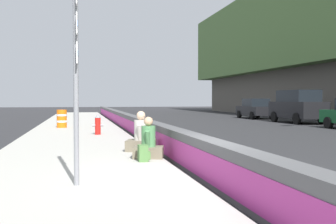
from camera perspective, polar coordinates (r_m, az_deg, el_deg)
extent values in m
plane|color=#2B2B2D|center=(8.03, 6.37, -10.03)|extent=(160.00, 160.00, 0.00)
cube|color=#B5B2A8|center=(7.61, -13.20, -10.20)|extent=(80.00, 4.40, 0.14)
cube|color=#545456|center=(7.96, 6.39, -7.03)|extent=(76.00, 0.44, 0.85)
cube|color=#B2338C|center=(7.89, 4.82, -7.41)|extent=(74.48, 0.01, 0.54)
cylinder|color=gray|center=(7.21, -12.88, 4.10)|extent=(0.09, 0.09, 3.60)
cube|color=white|center=(7.32, -12.78, 11.95)|extent=(0.44, 0.02, 0.36)
cube|color=#1956AD|center=(7.32, -12.67, 11.95)|extent=(0.30, 0.01, 0.10)
cube|color=white|center=(7.24, -12.75, 8.06)|extent=(0.44, 0.02, 0.36)
cube|color=#1956AD|center=(7.24, -12.64, 8.06)|extent=(0.30, 0.01, 0.10)
cylinder|color=red|center=(17.45, -9.89, -1.98)|extent=(0.24, 0.24, 0.72)
cone|color=gray|center=(17.43, -9.90, -0.54)|extent=(0.26, 0.26, 0.16)
cylinder|color=gray|center=(17.46, -9.33, -1.86)|extent=(0.10, 0.12, 0.10)
cylinder|color=gray|center=(17.45, -10.45, -1.87)|extent=(0.10, 0.12, 0.10)
cube|color=#706651|center=(10.46, -2.78, -5.69)|extent=(0.82, 0.90, 0.28)
cylinder|color=#4C8951|center=(10.41, -2.78, -3.45)|extent=(0.36, 0.36, 0.54)
sphere|color=tan|center=(10.38, -2.79, -1.33)|extent=(0.24, 0.24, 0.24)
cylinder|color=#4C8951|center=(10.62, -2.68, -3.64)|extent=(0.30, 0.19, 0.47)
cylinder|color=#4C8951|center=(10.22, -2.88, -3.85)|extent=(0.30, 0.19, 0.47)
cube|color=#706651|center=(11.85, -3.84, -4.74)|extent=(0.92, 1.00, 0.31)
cylinder|color=beige|center=(11.81, -3.84, -2.56)|extent=(0.40, 0.40, 0.59)
sphere|color=beige|center=(11.78, -3.84, -0.50)|extent=(0.26, 0.26, 0.26)
cylinder|color=beige|center=(12.03, -3.68, -2.76)|extent=(0.33, 0.22, 0.52)
cylinder|color=beige|center=(11.60, -4.00, -2.94)|extent=(0.33, 0.22, 0.52)
cube|color=#4C7A3D|center=(9.84, -3.57, -5.82)|extent=(0.32, 0.22, 0.40)
cube|color=#4C7A3D|center=(9.87, -2.76, -6.15)|extent=(0.22, 0.06, 0.20)
cylinder|color=orange|center=(22.14, -14.78, -0.92)|extent=(0.52, 0.52, 0.95)
cylinder|color=white|center=(22.13, -14.79, -0.43)|extent=(0.54, 0.54, 0.10)
cylinder|color=white|center=(22.14, -14.78, -1.29)|extent=(0.54, 0.54, 0.10)
cylinder|color=black|center=(24.41, 21.72, -1.41)|extent=(0.67, 0.24, 0.66)
cube|color=black|center=(29.29, 17.79, 0.32)|extent=(4.80, 1.93, 1.10)
cube|color=black|center=(29.20, 17.91, 2.18)|extent=(3.10, 1.73, 0.80)
cylinder|color=black|center=(30.21, 14.80, -0.65)|extent=(0.76, 0.22, 0.76)
cylinder|color=black|center=(31.10, 17.82, -0.61)|extent=(0.76, 0.22, 0.76)
cylinder|color=black|center=(27.52, 17.74, -0.91)|extent=(0.76, 0.22, 0.76)
cylinder|color=black|center=(28.50, 20.94, -0.86)|extent=(0.76, 0.22, 0.76)
cube|color=black|center=(35.09, 12.21, 0.21)|extent=(4.54, 1.91, 0.72)
cube|color=black|center=(34.99, 12.28, 1.33)|extent=(2.24, 1.67, 0.66)
cylinder|color=black|center=(36.11, 10.04, -0.31)|extent=(0.67, 0.24, 0.66)
cylinder|color=black|center=(36.77, 12.55, -0.28)|extent=(0.67, 0.24, 0.66)
cylinder|color=black|center=(33.44, 11.82, -0.48)|extent=(0.67, 0.24, 0.66)
cylinder|color=black|center=(34.15, 14.49, -0.46)|extent=(0.67, 0.24, 0.66)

